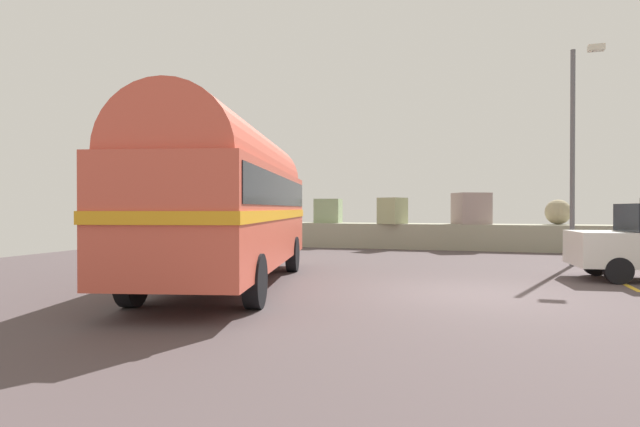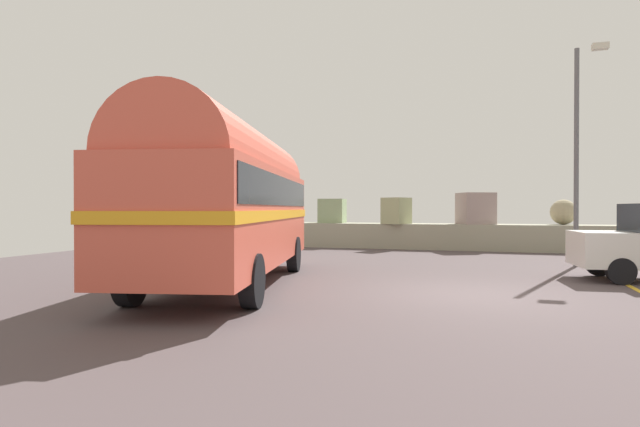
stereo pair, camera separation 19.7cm
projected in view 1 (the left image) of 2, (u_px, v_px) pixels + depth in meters
The scene contains 4 objects.
ground at pixel (472, 295), 10.32m from camera, with size 32.00×26.00×0.02m.
breakwater at pixel (469, 233), 21.64m from camera, with size 31.36×2.23×2.42m.
vintage_coach at pixel (230, 196), 11.51m from camera, with size 4.23×8.90×3.70m.
lamp_post at pixel (576, 145), 15.35m from camera, with size 0.85×0.55×6.57m.
Camera 1 is at (-0.00, -10.75, 1.76)m, focal length 28.59 mm.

